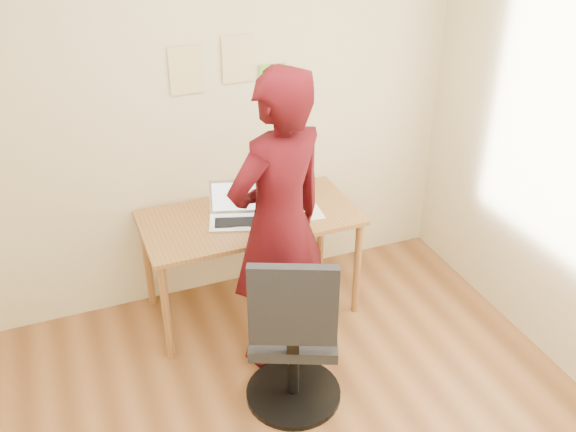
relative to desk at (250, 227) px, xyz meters
name	(u,v)px	position (x,y,z in m)	size (l,w,h in m)	color
room	(313,250)	(-0.16, -1.38, 0.70)	(3.58, 3.58, 2.78)	brown
desk	(250,227)	(0.00, 0.00, 0.00)	(1.40, 0.70, 0.74)	olive
laptop	(234,213)	(-0.11, -0.01, 0.14)	(0.39, 0.37, 0.23)	silver
paper_sheet	(302,209)	(0.35, -0.04, 0.09)	(0.23, 0.33, 0.00)	white
phone	(299,220)	(0.28, -0.17, 0.09)	(0.11, 0.15, 0.01)	black
wall_note_left	(186,70)	(-0.26, 0.36, 0.98)	(0.21, 0.00, 0.30)	#DAC482
wall_note_mid	(238,59)	(0.07, 0.36, 1.01)	(0.21, 0.00, 0.30)	#DAC482
wall_note_right	(273,82)	(0.30, 0.36, 0.84)	(0.18, 0.00, 0.24)	#5EC32C
office_chair	(293,343)	(-0.08, -0.95, -0.19)	(0.62, 0.63, 1.08)	black
person	(279,225)	(0.02, -0.49, 0.29)	(0.69, 0.45, 1.88)	#3E080D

